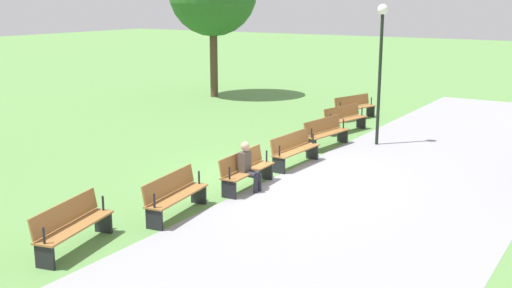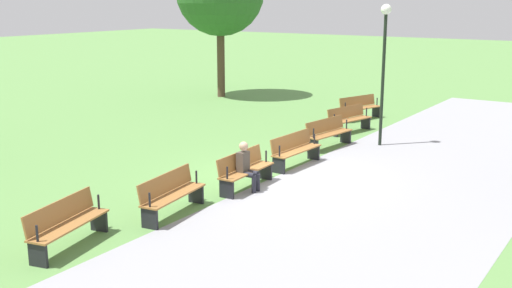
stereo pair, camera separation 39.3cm
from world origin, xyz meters
TOP-DOWN VIEW (x-y plane):
  - ground_plane at (0.00, 0.00)m, footprint 120.00×120.00m
  - path_paving at (0.00, 3.04)m, footprint 31.59×6.03m
  - bench_0 at (-8.45, -1.40)m, footprint 1.96×1.04m
  - bench_1 at (-6.09, -0.75)m, footprint 1.97×0.89m
  - bench_2 at (-3.67, -0.32)m, footprint 1.96×0.72m
  - bench_3 at (-1.23, -0.10)m, footprint 1.93×0.56m
  - bench_4 at (1.23, -0.10)m, footprint 1.93×0.56m
  - bench_5 at (3.67, -0.32)m, footprint 1.96×0.72m
  - bench_6 at (6.09, -0.75)m, footprint 1.97×0.89m
  - person_seated at (1.37, 0.05)m, footprint 0.34×0.53m
  - lamp_post at (-4.87, 0.92)m, footprint 0.32×0.32m

SIDE VIEW (x-z plane):
  - ground_plane at x=0.00m, z-range 0.00..0.00m
  - path_paving at x=0.00m, z-range 0.00..0.01m
  - bench_0 at x=-8.45m, z-range 0.03..0.92m
  - bench_1 at x=-6.09m, z-range 0.03..0.92m
  - bench_2 at x=-3.67m, z-range 0.03..0.92m
  - bench_3 at x=-1.23m, z-range 0.03..0.92m
  - bench_4 at x=1.23m, z-range 0.03..0.92m
  - bench_5 at x=3.67m, z-range 0.03..0.92m
  - bench_6 at x=6.09m, z-range 0.03..0.92m
  - person_seated at x=1.37m, z-range 0.04..1.24m
  - lamp_post at x=-4.87m, z-range 0.82..5.19m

